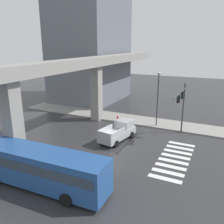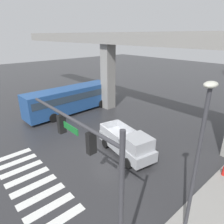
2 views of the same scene
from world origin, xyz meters
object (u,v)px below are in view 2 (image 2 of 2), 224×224
at_px(pickup_truck, 128,144).
at_px(fire_hydrant, 224,171).
at_px(city_bus, 70,98).
at_px(street_lamp_near_corner, 199,149).
at_px(traffic_signal_mast, 90,158).

relative_size(pickup_truck, fire_hydrant, 6.29).
relative_size(pickup_truck, city_bus, 0.49).
height_order(pickup_truck, city_bus, city_bus).
relative_size(city_bus, street_lamp_near_corner, 1.50).
xyz_separation_m(pickup_truck, fire_hydrant, (5.92, 2.87, -0.56)).
bearing_deg(city_bus, fire_hydrant, 4.58).
xyz_separation_m(pickup_truck, city_bus, (-11.01, 1.51, 0.73)).
relative_size(pickup_truck, street_lamp_near_corner, 0.74).
distance_m(traffic_signal_mast, street_lamp_near_corner, 4.25).
distance_m(city_bus, street_lamp_near_corner, 18.04).
distance_m(city_bus, fire_hydrant, 17.03).
bearing_deg(fire_hydrant, pickup_truck, -154.13).
height_order(traffic_signal_mast, street_lamp_near_corner, street_lamp_near_corner).
xyz_separation_m(city_bus, street_lamp_near_corner, (17.32, -4.16, 2.83)).
relative_size(traffic_signal_mast, fire_hydrant, 7.64).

